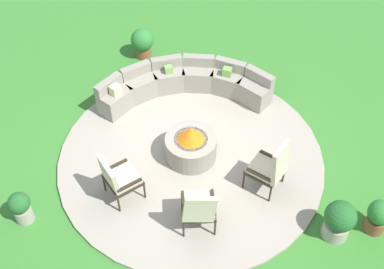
{
  "coord_description": "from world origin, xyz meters",
  "views": [
    {
      "loc": [
        0.66,
        -5.98,
        7.11
      ],
      "look_at": [
        0.0,
        0.2,
        0.45
      ],
      "focal_mm": 44.87,
      "sensor_mm": 36.0,
      "label": 1
    }
  ],
  "objects_px": {
    "fire_pit": "(191,145)",
    "curved_stone_bench": "(184,84)",
    "lounge_chair_back_left": "(271,167)",
    "potted_plant_0": "(21,207)",
    "potted_plant_2": "(143,42)",
    "lounge_chair_front_left": "(118,177)",
    "potted_plant_3": "(339,220)",
    "potted_plant_1": "(379,216)",
    "lounge_chair_front_right": "(199,207)"
  },
  "relations": [
    {
      "from": "potted_plant_1",
      "to": "potted_plant_3",
      "type": "relative_size",
      "value": 0.87
    },
    {
      "from": "lounge_chair_front_right",
      "to": "potted_plant_0",
      "type": "bearing_deg",
      "value": 173.15
    },
    {
      "from": "fire_pit",
      "to": "potted_plant_2",
      "type": "xyz_separation_m",
      "value": [
        -1.47,
        3.06,
        0.04
      ]
    },
    {
      "from": "lounge_chair_front_right",
      "to": "curved_stone_bench",
      "type": "bearing_deg",
      "value": 91.34
    },
    {
      "from": "lounge_chair_front_right",
      "to": "lounge_chair_back_left",
      "type": "relative_size",
      "value": 0.91
    },
    {
      "from": "fire_pit",
      "to": "lounge_chair_front_left",
      "type": "height_order",
      "value": "lounge_chair_front_left"
    },
    {
      "from": "curved_stone_bench",
      "to": "lounge_chair_back_left",
      "type": "xyz_separation_m",
      "value": [
        1.8,
        -2.31,
        0.27
      ]
    },
    {
      "from": "potted_plant_2",
      "to": "curved_stone_bench",
      "type": "bearing_deg",
      "value": -49.9
    },
    {
      "from": "fire_pit",
      "to": "curved_stone_bench",
      "type": "height_order",
      "value": "fire_pit"
    },
    {
      "from": "potted_plant_0",
      "to": "potted_plant_2",
      "type": "xyz_separation_m",
      "value": [
        1.24,
        4.75,
        0.04
      ]
    },
    {
      "from": "lounge_chair_front_left",
      "to": "curved_stone_bench",
      "type": "bearing_deg",
      "value": 123.44
    },
    {
      "from": "potted_plant_0",
      "to": "potted_plant_2",
      "type": "bearing_deg",
      "value": 75.38
    },
    {
      "from": "fire_pit",
      "to": "potted_plant_2",
      "type": "relative_size",
      "value": 1.34
    },
    {
      "from": "lounge_chair_front_left",
      "to": "potted_plant_0",
      "type": "xyz_separation_m",
      "value": [
        -1.57,
        -0.62,
        -0.24
      ]
    },
    {
      "from": "lounge_chair_front_left",
      "to": "potted_plant_0",
      "type": "bearing_deg",
      "value": -108.9
    },
    {
      "from": "potted_plant_0",
      "to": "potted_plant_2",
      "type": "distance_m",
      "value": 4.91
    },
    {
      "from": "curved_stone_bench",
      "to": "lounge_chair_front_right",
      "type": "xyz_separation_m",
      "value": [
        0.63,
        -3.26,
        0.23
      ]
    },
    {
      "from": "lounge_chair_front_right",
      "to": "lounge_chair_back_left",
      "type": "bearing_deg",
      "value": 29.57
    },
    {
      "from": "fire_pit",
      "to": "potted_plant_3",
      "type": "bearing_deg",
      "value": -28.84
    },
    {
      "from": "fire_pit",
      "to": "lounge_chair_front_left",
      "type": "bearing_deg",
      "value": -136.83
    },
    {
      "from": "lounge_chair_back_left",
      "to": "potted_plant_3",
      "type": "height_order",
      "value": "lounge_chair_back_left"
    },
    {
      "from": "potted_plant_0",
      "to": "potted_plant_1",
      "type": "relative_size",
      "value": 0.95
    },
    {
      "from": "fire_pit",
      "to": "lounge_chair_front_left",
      "type": "distance_m",
      "value": 1.59
    },
    {
      "from": "lounge_chair_back_left",
      "to": "potted_plant_3",
      "type": "xyz_separation_m",
      "value": [
        1.13,
        -0.84,
        -0.2
      ]
    },
    {
      "from": "lounge_chair_back_left",
      "to": "potted_plant_2",
      "type": "height_order",
      "value": "lounge_chair_back_left"
    },
    {
      "from": "potted_plant_0",
      "to": "potted_plant_1",
      "type": "height_order",
      "value": "potted_plant_1"
    },
    {
      "from": "potted_plant_2",
      "to": "potted_plant_3",
      "type": "xyz_separation_m",
      "value": [
        4.06,
        -4.49,
        0.03
      ]
    },
    {
      "from": "potted_plant_2",
      "to": "lounge_chair_back_left",
      "type": "bearing_deg",
      "value": -51.2
    },
    {
      "from": "lounge_chair_front_left",
      "to": "potted_plant_2",
      "type": "relative_size",
      "value": 1.42
    },
    {
      "from": "lounge_chair_front_left",
      "to": "potted_plant_3",
      "type": "bearing_deg",
      "value": 44.13
    },
    {
      "from": "fire_pit",
      "to": "lounge_chair_front_right",
      "type": "bearing_deg",
      "value": -79.15
    },
    {
      "from": "fire_pit",
      "to": "potted_plant_1",
      "type": "height_order",
      "value": "fire_pit"
    },
    {
      "from": "curved_stone_bench",
      "to": "potted_plant_1",
      "type": "height_order",
      "value": "curved_stone_bench"
    },
    {
      "from": "fire_pit",
      "to": "potted_plant_1",
      "type": "relative_size",
      "value": 1.4
    },
    {
      "from": "lounge_chair_front_left",
      "to": "lounge_chair_back_left",
      "type": "height_order",
      "value": "lounge_chair_back_left"
    },
    {
      "from": "lounge_chair_front_left",
      "to": "potted_plant_3",
      "type": "distance_m",
      "value": 3.76
    },
    {
      "from": "potted_plant_3",
      "to": "potted_plant_1",
      "type": "bearing_deg",
      "value": 14.92
    },
    {
      "from": "lounge_chair_front_left",
      "to": "potted_plant_1",
      "type": "relative_size",
      "value": 1.47
    },
    {
      "from": "curved_stone_bench",
      "to": "lounge_chair_front_left",
      "type": "bearing_deg",
      "value": -106.12
    },
    {
      "from": "fire_pit",
      "to": "potted_plant_0",
      "type": "relative_size",
      "value": 1.47
    },
    {
      "from": "potted_plant_3",
      "to": "potted_plant_0",
      "type": "bearing_deg",
      "value": -177.17
    },
    {
      "from": "lounge_chair_front_right",
      "to": "fire_pit",
      "type": "bearing_deg",
      "value": 91.21
    },
    {
      "from": "lounge_chair_back_left",
      "to": "potted_plant_0",
      "type": "height_order",
      "value": "lounge_chair_back_left"
    },
    {
      "from": "lounge_chair_front_right",
      "to": "potted_plant_1",
      "type": "height_order",
      "value": "lounge_chair_front_right"
    },
    {
      "from": "lounge_chair_front_right",
      "to": "potted_plant_2",
      "type": "distance_m",
      "value": 4.94
    },
    {
      "from": "fire_pit",
      "to": "potted_plant_2",
      "type": "bearing_deg",
      "value": 115.63
    },
    {
      "from": "lounge_chair_front_right",
      "to": "lounge_chair_back_left",
      "type": "xyz_separation_m",
      "value": [
        1.17,
        0.95,
        0.03
      ]
    },
    {
      "from": "lounge_chair_front_right",
      "to": "potted_plant_1",
      "type": "xyz_separation_m",
      "value": [
        2.98,
        0.3,
        -0.22
      ]
    },
    {
      "from": "lounge_chair_back_left",
      "to": "potted_plant_0",
      "type": "distance_m",
      "value": 4.33
    },
    {
      "from": "fire_pit",
      "to": "potted_plant_3",
      "type": "relative_size",
      "value": 1.22
    }
  ]
}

